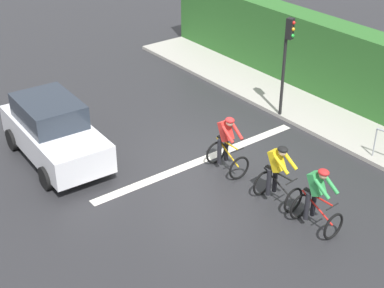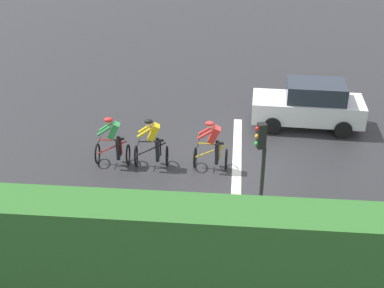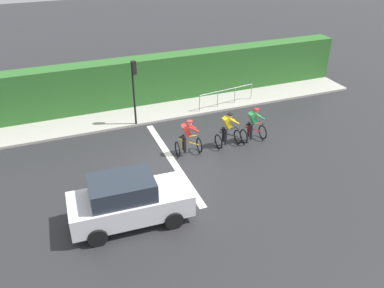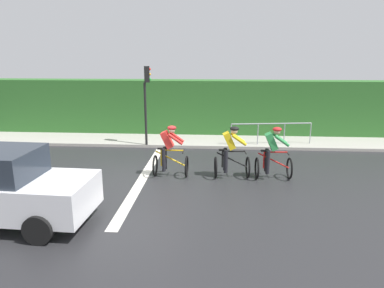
{
  "view_description": "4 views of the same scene",
  "coord_description": "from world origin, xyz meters",
  "views": [
    {
      "loc": [
        8.79,
        11.34,
        8.56
      ],
      "look_at": [
        0.95,
        1.01,
        1.26
      ],
      "focal_mm": 54.39,
      "sensor_mm": 36.0,
      "label": 1
    },
    {
      "loc": [
        -14.83,
        0.32,
        8.61
      ],
      "look_at": [
        -0.25,
        1.63,
        0.83
      ],
      "focal_mm": 48.14,
      "sensor_mm": 36.0,
      "label": 2
    },
    {
      "loc": [
        14.08,
        -4.46,
        9.3
      ],
      "look_at": [
        0.52,
        0.87,
        0.94
      ],
      "focal_mm": 37.77,
      "sensor_mm": 36.0,
      "label": 3
    },
    {
      "loc": [
        10.51,
        2.44,
        3.87
      ],
      "look_at": [
        -0.88,
        1.66,
        0.92
      ],
      "focal_mm": 33.29,
      "sensor_mm": 36.0,
      "label": 4
    }
  ],
  "objects": [
    {
      "name": "cyclist_lead",
      "position": [
        -0.27,
        4.22,
        0.8
      ],
      "size": [
        0.72,
        1.11,
        1.66
      ],
      "color": "black",
      "rests_on": "ground"
    },
    {
      "name": "cyclist_second",
      "position": [
        -0.27,
        2.92,
        0.8
      ],
      "size": [
        0.76,
        1.13,
        1.66
      ],
      "color": "black",
      "rests_on": "ground"
    },
    {
      "name": "ground_plane",
      "position": [
        0.0,
        0.0,
        0.0
      ],
      "size": [
        80.0,
        80.0,
        0.0
      ],
      "primitive_type": "plane",
      "color": "#28282B"
    },
    {
      "name": "cyclist_mid",
      "position": [
        -0.27,
        0.98,
        0.8
      ],
      "size": [
        0.71,
        1.1,
        1.66
      ],
      "color": "black",
      "rests_on": "ground"
    },
    {
      "name": "road_marking_stop_line",
      "position": [
        0.0,
        0.15,
        0.0
      ],
      "size": [
        7.0,
        0.3,
        0.01
      ],
      "primitive_type": "cube",
      "color": "silver",
      "rests_on": "ground"
    },
    {
      "name": "car_white",
      "position": [
        3.18,
        -2.48,
        0.87
      ],
      "size": [
        2.02,
        4.17,
        1.76
      ],
      "color": "silver",
      "rests_on": "ground"
    },
    {
      "name": "sidewalk_kerb",
      "position": [
        -5.1,
        2.0,
        0.06
      ],
      "size": [
        2.8,
        21.2,
        0.12
      ],
      "primitive_type": "cube",
      "color": "#ADA89E",
      "rests_on": "ground"
    },
    {
      "name": "traffic_light_near_crossing",
      "position": [
        -3.78,
        -0.4,
        2.22
      ],
      "size": [
        0.25,
        0.31,
        3.34
      ],
      "color": "black",
      "rests_on": "ground"
    }
  ]
}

